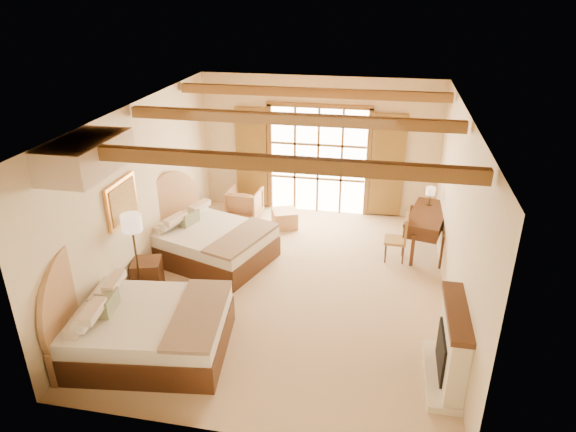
% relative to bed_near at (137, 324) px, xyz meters
% --- Properties ---
extents(floor, '(7.00, 7.00, 0.00)m').
position_rel_bed_near_xyz_m(floor, '(1.89, 2.22, -0.46)').
color(floor, '#D0AF88').
rests_on(floor, ground).
extents(wall_back, '(5.50, 0.00, 5.50)m').
position_rel_bed_near_xyz_m(wall_back, '(1.89, 5.72, 1.14)').
color(wall_back, beige).
rests_on(wall_back, ground).
extents(wall_left, '(0.00, 7.00, 7.00)m').
position_rel_bed_near_xyz_m(wall_left, '(-0.86, 2.22, 1.14)').
color(wall_left, beige).
rests_on(wall_left, ground).
extents(wall_right, '(0.00, 7.00, 7.00)m').
position_rel_bed_near_xyz_m(wall_right, '(4.64, 2.22, 1.14)').
color(wall_right, beige).
rests_on(wall_right, ground).
extents(ceiling, '(7.00, 7.00, 0.00)m').
position_rel_bed_near_xyz_m(ceiling, '(1.89, 2.22, 2.74)').
color(ceiling, '#B57535').
rests_on(ceiling, ground).
extents(ceiling_beams, '(5.39, 4.60, 0.18)m').
position_rel_bed_near_xyz_m(ceiling_beams, '(1.89, 2.22, 2.62)').
color(ceiling_beams, brown).
rests_on(ceiling_beams, ceiling).
extents(french_doors, '(3.95, 0.08, 2.60)m').
position_rel_bed_near_xyz_m(french_doors, '(1.89, 5.66, 0.79)').
color(french_doors, white).
rests_on(french_doors, ground).
extents(fireplace, '(0.46, 1.40, 1.16)m').
position_rel_bed_near_xyz_m(fireplace, '(4.49, 0.22, 0.06)').
color(fireplace, '#F4E2BF').
rests_on(fireplace, ground).
extents(painting, '(0.06, 0.95, 0.75)m').
position_rel_bed_near_xyz_m(painting, '(-0.81, 1.47, 1.29)').
color(painting, '#EC9A43').
rests_on(painting, wall_left).
extents(canopy_valance, '(0.70, 1.40, 0.45)m').
position_rel_bed_near_xyz_m(canopy_valance, '(-0.51, 0.22, 2.49)').
color(canopy_valance, beige).
rests_on(canopy_valance, ceiling).
extents(bed_near, '(2.49, 1.99, 1.51)m').
position_rel_bed_near_xyz_m(bed_near, '(0.00, 0.00, 0.00)').
color(bed_near, '#482A12').
rests_on(bed_near, floor).
extents(bed_far, '(2.69, 2.27, 1.44)m').
position_rel_bed_near_xyz_m(bed_far, '(0.02, 2.86, -0.02)').
color(bed_far, '#482A12').
rests_on(bed_far, floor).
extents(nightstand, '(0.61, 0.61, 0.59)m').
position_rel_bed_near_xyz_m(nightstand, '(-0.58, 1.56, -0.16)').
color(nightstand, '#482A12').
rests_on(nightstand, floor).
extents(floor_lamp, '(0.34, 0.34, 1.59)m').
position_rel_bed_near_xyz_m(floor_lamp, '(-0.61, 1.31, 0.90)').
color(floor_lamp, '#3A2E1A').
rests_on(floor_lamp, floor).
extents(armchair, '(0.79, 0.81, 0.70)m').
position_rel_bed_near_xyz_m(armchair, '(0.26, 4.96, -0.11)').
color(armchair, '#A2724B').
rests_on(armchair, floor).
extents(ottoman, '(0.69, 0.69, 0.39)m').
position_rel_bed_near_xyz_m(ottoman, '(1.29, 4.63, -0.26)').
color(ottoman, tan).
rests_on(ottoman, floor).
extents(desk, '(1.00, 1.67, 0.84)m').
position_rel_bed_near_xyz_m(desk, '(4.35, 4.08, -0.01)').
color(desk, '#482A12').
rests_on(desk, floor).
extents(desk_chair, '(0.44, 0.44, 0.96)m').
position_rel_bed_near_xyz_m(desk_chair, '(3.76, 3.55, -0.16)').
color(desk_chair, olive).
rests_on(desk_chair, floor).
extents(desk_lamp, '(0.19, 0.19, 0.39)m').
position_rel_bed_near_xyz_m(desk_lamp, '(4.39, 4.49, 0.68)').
color(desk_lamp, '#3A2E1A').
rests_on(desk_lamp, desk).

